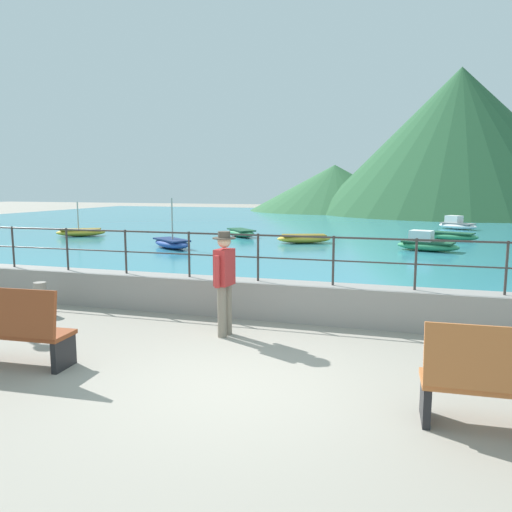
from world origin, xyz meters
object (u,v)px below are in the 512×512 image
at_px(bench_main, 8,327).
at_px(boat_0, 426,244).
at_px(bench_far, 511,381).
at_px(bollard, 40,298).
at_px(person_walking, 224,278).
at_px(boat_2, 81,232).
at_px(boat_3, 304,238).
at_px(boat_5, 452,236).
at_px(boat_6, 172,243).
at_px(boat_4, 457,224).
at_px(boat_1, 241,233).

xyz_separation_m(bench_main, boat_0, (5.98, 14.25, -0.23)).
height_order(bench_far, bollard, bench_far).
bearing_deg(boat_0, person_walking, -106.70).
relative_size(boat_2, boat_3, 0.99).
bearing_deg(boat_5, bench_far, -92.95).
distance_m(person_walking, boat_5, 16.99).
distance_m(bench_main, boat_5, 19.83).
xyz_separation_m(boat_0, boat_3, (-4.94, 1.23, -0.07)).
distance_m(boat_0, boat_6, 9.80).
xyz_separation_m(boat_2, boat_4, (17.96, 9.56, 0.07)).
bearing_deg(boat_3, bench_far, -71.45).
height_order(bench_far, person_walking, person_walking).
distance_m(boat_0, boat_1, 8.89).
distance_m(boat_0, boat_2, 15.98).
relative_size(bollard, boat_4, 0.26).
bearing_deg(bench_far, bollard, 161.59).
distance_m(bench_far, boat_2, 22.29).
bearing_deg(boat_4, boat_6, -132.76).
relative_size(person_walking, boat_3, 0.71).
height_order(bench_far, boat_6, boat_6).
bearing_deg(bollard, boat_3, 78.36).
relative_size(bench_main, boat_6, 0.73).
bearing_deg(boat_1, boat_4, 35.93).
bearing_deg(boat_1, bollard, -87.02).
xyz_separation_m(bench_main, boat_4, (7.98, 24.76, -0.23)).
relative_size(bench_far, boat_3, 0.70).
bearing_deg(boat_6, boat_3, 35.04).
relative_size(bench_main, boat_2, 0.71).
height_order(person_walking, boat_1, person_walking).
bearing_deg(bench_far, boat_3, 108.55).
height_order(boat_0, boat_6, boat_6).
bearing_deg(boat_0, boat_5, 73.68).
height_order(boat_0, boat_3, boat_0).
height_order(bench_main, boat_4, bench_main).
relative_size(boat_2, boat_6, 1.03).
xyz_separation_m(boat_2, boat_6, (6.37, -2.98, 0.00)).
bearing_deg(bollard, boat_2, 123.40).
distance_m(bollard, boat_4, 24.21).
xyz_separation_m(boat_4, boat_6, (-11.59, -12.54, -0.06)).
height_order(bench_main, boat_1, bench_main).
relative_size(bench_main, boat_3, 0.70).
distance_m(person_walking, boat_1, 15.79).
bearing_deg(boat_1, bench_main, -82.09).
xyz_separation_m(bench_main, boat_2, (-9.97, 15.20, -0.30)).
bearing_deg(boat_5, boat_3, -154.20).
relative_size(bench_far, bollard, 2.81).
bearing_deg(bench_far, person_walking, 149.66).
bearing_deg(boat_0, boat_4, 79.19).
height_order(bench_main, bench_far, same).
bearing_deg(person_walking, boat_2, 133.50).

